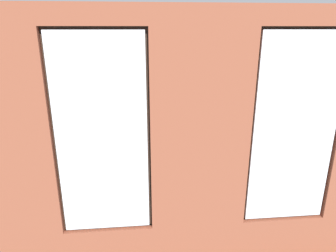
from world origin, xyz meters
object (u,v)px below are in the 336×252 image
Objects in this scene: media_console at (30,155)px; potted_plant_mid_room_small at (208,134)px; remote_silver at (144,143)px; couch_left at (308,162)px; couch_by_window at (173,218)px; remote_black at (169,142)px; remote_gray at (152,145)px; cup_ceramic at (133,146)px; potted_plant_corner_near_left at (265,110)px; coffee_table at (152,147)px; potted_plant_between_couches at (275,190)px; potted_plant_foreground_right at (59,116)px; potted_plant_near_tv at (42,160)px; tv_flatscreen at (26,128)px; potted_plant_by_left_couch at (263,134)px; papasan_chair at (145,126)px.

media_console is 4.09m from potted_plant_mid_room_small.
remote_silver is 1.68m from potted_plant_mid_room_small.
couch_by_window is at bearing -61.00° from couch_left.
remote_black is 1.00× the size of remote_gray.
cup_ceramic is (3.46, -0.88, 0.13)m from couch_left.
potted_plant_corner_near_left reaches higher than remote_silver.
coffee_table is 8.21× the size of remote_silver.
coffee_table is 14.04× the size of cup_ceramic.
potted_plant_between_couches reaches higher than remote_black.
potted_plant_near_tv is (-0.24, 2.35, -0.17)m from potted_plant_foreground_right.
coffee_table is at bearing 177.90° from media_console.
remote_gray is 2.24m from potted_plant_near_tv.
couch_by_window is at bearing 93.85° from coffee_table.
coffee_table is 2.44× the size of potted_plant_mid_room_small.
remote_gray is 2.68m from tv_flatscreen.
couch_by_window is at bearing 49.36° from potted_plant_by_left_couch.
potted_plant_near_tv is at bearing 22.87° from potted_plant_mid_room_small.
remote_black is 0.20× the size of potted_plant_near_tv.
potted_plant_foreground_right reaches higher than potted_plant_between_couches.
potted_plant_near_tv is at bearing 13.59° from potted_plant_by_left_couch.
couch_by_window is 3.26m from couch_left.
media_console is at bearing 90.00° from tv_flatscreen.
potted_plant_mid_room_small is 3.85m from potted_plant_foreground_right.
potted_plant_corner_near_left is (-0.15, -2.59, 0.37)m from couch_left.
couch_left is (-2.87, -1.54, 0.00)m from couch_by_window.
remote_silver is (0.17, -0.11, 0.06)m from coffee_table.
potted_plant_foreground_right reaches higher than coffee_table.
coffee_table is 0.42m from remote_black.
tv_flatscreen is 0.87× the size of potted_plant_foreground_right.
remote_gray is at bearing 26.39° from potted_plant_corner_near_left.
couch_left is 1.74× the size of potted_plant_between_couches.
media_console is at bearing 14.30° from potted_plant_corner_near_left.
remote_gray is at bearing -86.15° from couch_by_window.
potted_plant_mid_room_small reaches higher than coffee_table.
potted_plant_corner_near_left reaches higher than remote_gray.
potted_plant_near_tv is (3.50, 1.48, 0.14)m from potted_plant_mid_room_small.
tv_flatscreen is 1.48m from potted_plant_foreground_right.
potted_plant_foreground_right is at bearing -33.37° from coffee_table.
potted_plant_mid_room_small is at bearing 157.13° from papasan_chair.
potted_plant_foreground_right is 1.44× the size of potted_plant_near_tv.
couch_left is 10.43× the size of remote_silver.
tv_flatscreen is (0.00, -0.00, 0.62)m from media_console.
papasan_chair is 2.89m from potted_plant_near_tv.
couch_left is at bearing 143.80° from papasan_chair.
remote_black is 3.03m from media_console.
tv_flatscreen is 2.82m from papasan_chair.
potted_plant_corner_near_left is at bearing -175.13° from papasan_chair.
cup_ceramic reaches higher than coffee_table.
potted_plant_between_couches is (-2.06, 2.37, 0.20)m from cup_ceramic.
papasan_chair is (0.50, -1.15, 0.02)m from remote_black.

